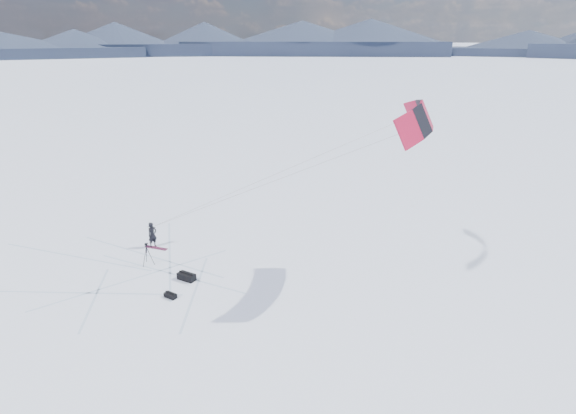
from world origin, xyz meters
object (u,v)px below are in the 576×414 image
at_px(tripod, 147,251).
at_px(gear_bag_b, 170,295).
at_px(snowkiter, 154,247).
at_px(gear_bag_a, 187,277).
at_px(snowboard, 156,248).

distance_m(tripod, gear_bag_b, 4.28).
bearing_deg(snowkiter, gear_bag_b, -116.13).
relative_size(tripod, gear_bag_a, 1.29).
bearing_deg(gear_bag_b, snowkiter, 145.02).
distance_m(snowkiter, gear_bag_b, 6.57).
xyz_separation_m(snowboard, gear_bag_b, (4.41, -4.50, 0.11)).
bearing_deg(tripod, snowkiter, 97.96).
xyz_separation_m(snowboard, tripod, (1.01, -2.00, 0.83)).
height_order(snowboard, tripod, tripod).
xyz_separation_m(tripod, gear_bag_a, (3.07, -0.63, -0.66)).
height_order(snowkiter, gear_bag_b, snowkiter).
relative_size(snowkiter, snowboard, 1.06).
bearing_deg(tripod, gear_bag_a, -35.16).
distance_m(gear_bag_a, gear_bag_b, 1.90).
bearing_deg(snowkiter, gear_bag_a, -103.81).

